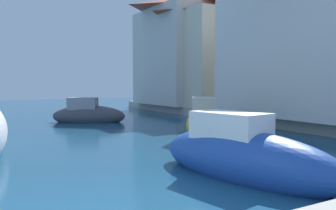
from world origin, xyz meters
The scene contains 7 objects.
quay_promenade centered at (4.32, -0.37, 0.25)m, with size 44.00×32.00×0.50m.
moored_boat_2 centered at (3.53, 0.86, 0.42)m, with size 2.22×4.62×1.62m.
moored_boat_5 centered at (3.78, 12.64, 0.39)m, with size 3.77×2.90×1.49m.
moored_boat_9 centered at (6.43, 6.30, 0.44)m, with size 3.24×4.00×1.69m.
waterfront_building_main centered at (13.00, 5.91, 4.31)m, with size 7.29×8.29×7.50m.
waterfront_building_annex centered at (13.00, 15.03, 4.05)m, with size 6.19×7.07×7.00m.
waterfront_building_far centered at (13.00, 16.78, 4.44)m, with size 7.39×6.83×7.76m.
Camera 1 is at (-1.44, -4.76, 1.96)m, focal length 37.78 mm.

